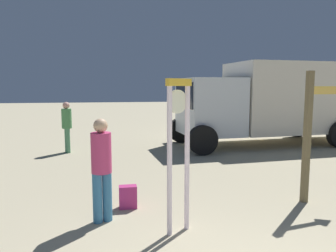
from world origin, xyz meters
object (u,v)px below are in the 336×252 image
at_px(arrow_sign, 323,116).
at_px(person_near_clock, 102,165).
at_px(box_truck_near, 278,100).
at_px(person_distant, 67,124).
at_px(standing_clock, 178,143).
at_px(backpack, 128,197).

bearing_deg(arrow_sign, person_near_clock, -175.86).
distance_m(arrow_sign, box_truck_near, 5.88).
xyz_separation_m(person_distant, box_truck_near, (7.20, 0.29, 0.69)).
bearing_deg(standing_clock, person_distant, 110.48).
relative_size(standing_clock, box_truck_near, 0.31).
bearing_deg(person_distant, box_truck_near, 2.29).
relative_size(standing_clock, person_distant, 1.37).
distance_m(standing_clock, arrow_sign, 2.90).
bearing_deg(standing_clock, backpack, 122.26).
xyz_separation_m(arrow_sign, box_truck_near, (2.18, 5.46, 0.03)).
bearing_deg(arrow_sign, backpack, 176.49).
relative_size(arrow_sign, box_truck_near, 0.33).
distance_m(person_near_clock, backpack, 0.94).
height_order(person_near_clock, person_distant, person_near_clock).
distance_m(arrow_sign, person_near_clock, 3.90).
distance_m(standing_clock, person_distant, 6.41).
bearing_deg(backpack, person_near_clock, -130.04).
bearing_deg(standing_clock, arrow_sign, 16.40).
distance_m(arrow_sign, person_distant, 7.23).
bearing_deg(box_truck_near, person_distant, -177.71).
distance_m(standing_clock, person_near_clock, 1.25).
xyz_separation_m(backpack, person_distant, (-1.59, 4.96, 0.69)).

